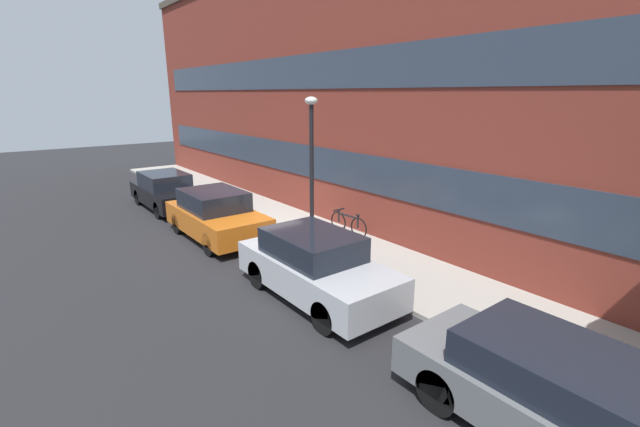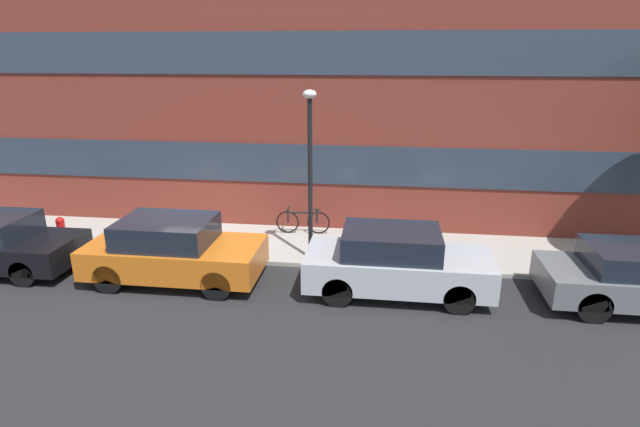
{
  "view_description": "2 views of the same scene",
  "coord_description": "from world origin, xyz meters",
  "px_view_note": "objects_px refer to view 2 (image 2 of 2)",
  "views": [
    {
      "loc": [
        11.6,
        -6.11,
        4.25
      ],
      "look_at": [
        3.2,
        0.37,
        1.26
      ],
      "focal_mm": 24.0,
      "sensor_mm": 36.0,
      "label": 1
    },
    {
      "loc": [
        4.54,
        -10.93,
        5.0
      ],
      "look_at": [
        3.1,
        0.12,
        1.35
      ],
      "focal_mm": 28.0,
      "sensor_mm": 36.0,
      "label": 2
    }
  ],
  "objects_px": {
    "lamp_post": "(310,156)",
    "parked_car_orange": "(173,250)",
    "fire_hydrant": "(61,231)",
    "parked_car_silver": "(396,262)",
    "bicycle": "(303,221)"
  },
  "relations": [
    {
      "from": "lamp_post",
      "to": "parked_car_orange",
      "type": "bearing_deg",
      "value": -153.96
    },
    {
      "from": "parked_car_orange",
      "to": "fire_hydrant",
      "type": "height_order",
      "value": "parked_car_orange"
    },
    {
      "from": "parked_car_silver",
      "to": "fire_hydrant",
      "type": "xyz_separation_m",
      "value": [
        -8.7,
        1.48,
        -0.23
      ]
    },
    {
      "from": "fire_hydrant",
      "to": "lamp_post",
      "type": "distance_m",
      "value": 7.0
    },
    {
      "from": "fire_hydrant",
      "to": "lamp_post",
      "type": "height_order",
      "value": "lamp_post"
    },
    {
      "from": "parked_car_orange",
      "to": "parked_car_silver",
      "type": "distance_m",
      "value": 4.96
    },
    {
      "from": "parked_car_silver",
      "to": "parked_car_orange",
      "type": "bearing_deg",
      "value": 180.0
    },
    {
      "from": "parked_car_silver",
      "to": "lamp_post",
      "type": "relative_size",
      "value": 0.96
    },
    {
      "from": "parked_car_orange",
      "to": "fire_hydrant",
      "type": "relative_size",
      "value": 5.14
    },
    {
      "from": "bicycle",
      "to": "lamp_post",
      "type": "xyz_separation_m",
      "value": [
        0.47,
        -1.71,
        2.19
      ]
    },
    {
      "from": "parked_car_orange",
      "to": "lamp_post",
      "type": "relative_size",
      "value": 0.96
    },
    {
      "from": "parked_car_orange",
      "to": "lamp_post",
      "type": "height_order",
      "value": "lamp_post"
    },
    {
      "from": "parked_car_silver",
      "to": "bicycle",
      "type": "height_order",
      "value": "parked_car_silver"
    },
    {
      "from": "parked_car_silver",
      "to": "lamp_post",
      "type": "height_order",
      "value": "lamp_post"
    },
    {
      "from": "parked_car_orange",
      "to": "parked_car_silver",
      "type": "relative_size",
      "value": 1.0
    }
  ]
}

